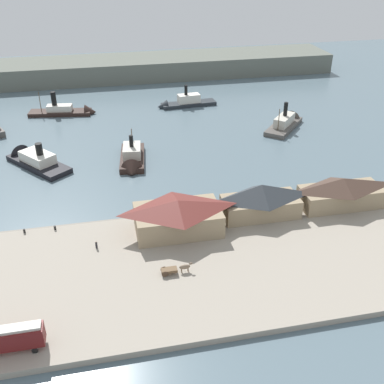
{
  "coord_description": "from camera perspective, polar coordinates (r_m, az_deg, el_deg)",
  "views": [
    {
      "loc": [
        -11.81,
        -86.97,
        54.35
      ],
      "look_at": [
        7.18,
        3.01,
        2.0
      ],
      "focal_mm": 42.79,
      "sensor_mm": 36.0,
      "label": 1
    }
  ],
  "objects": [
    {
      "name": "ferry_shed_east_terminal",
      "position": [
        98.04,
        8.57,
        -0.97
      ],
      "size": [
        16.61,
        7.59,
        7.4
      ],
      "color": "#998466",
      "rests_on": "quay_promenade"
    },
    {
      "name": "street_tram",
      "position": [
        73.66,
        -22.06,
        -16.52
      ],
      "size": [
        10.26,
        2.62,
        4.41
      ],
      "color": "maroon",
      "rests_on": "quay_promenade"
    },
    {
      "name": "ferry_near_quay",
      "position": [
        151.46,
        11.7,
        8.56
      ],
      "size": [
        17.76,
        18.98,
        10.7
      ],
      "color": "#514C47",
      "rests_on": "ground"
    },
    {
      "name": "mooring_post_center_west",
      "position": [
        99.02,
        -20.18,
        -4.58
      ],
      "size": [
        0.44,
        0.44,
        0.9
      ],
      "primitive_type": "cylinder",
      "color": "black",
      "rests_on": "quay_promenade"
    },
    {
      "name": "mooring_post_west",
      "position": [
        98.07,
        -16.72,
        -4.28
      ],
      "size": [
        0.44,
        0.44,
        0.9
      ],
      "primitive_type": "cylinder",
      "color": "black",
      "rests_on": "quay_promenade"
    },
    {
      "name": "seawall_edge",
      "position": [
        99.95,
        -3.25,
        -3.0
      ],
      "size": [
        110.0,
        0.8,
        1.0
      ],
      "primitive_type": "cube",
      "color": "gray",
      "rests_on": "ground"
    },
    {
      "name": "ferry_moored_west",
      "position": [
        166.35,
        -1.22,
        11.06
      ],
      "size": [
        21.55,
        6.46,
        9.15
      ],
      "color": "#23282D",
      "rests_on": "ground"
    },
    {
      "name": "pedestrian_near_east_shed",
      "position": [
        90.48,
        -11.83,
        -6.49
      ],
      "size": [
        0.4,
        0.4,
        1.61
      ],
      "color": "#232328",
      "rests_on": "quay_promenade"
    },
    {
      "name": "quay_promenade",
      "position": [
        85.14,
        -1.27,
        -9.5
      ],
      "size": [
        110.0,
        36.0,
        1.2
      ],
      "primitive_type": "cube",
      "color": "#9E9384",
      "rests_on": "ground"
    },
    {
      "name": "ferry_departing_north",
      "position": [
        130.56,
        -19.34,
        3.93
      ],
      "size": [
        18.9,
        21.23,
        9.4
      ],
      "color": "black",
      "rests_on": "ground"
    },
    {
      "name": "ferry_mid_harbor",
      "position": [
        164.13,
        -15.08,
        9.73
      ],
      "size": [
        23.08,
        8.57,
        9.95
      ],
      "color": "black",
      "rests_on": "ground"
    },
    {
      "name": "ferry_shed_customs_shed",
      "position": [
        105.89,
        18.13,
        0.03
      ],
      "size": [
        18.45,
        7.6,
        6.72
      ],
      "color": "#998466",
      "rests_on": "quay_promenade"
    },
    {
      "name": "ferry_shed_central_terminal",
      "position": [
        92.21,
        -1.78,
        -2.91
      ],
      "size": [
        17.52,
        10.49,
        6.99
      ],
      "color": "#998466",
      "rests_on": "quay_promenade"
    },
    {
      "name": "far_headland",
      "position": [
        203.65,
        -8.51,
        15.02
      ],
      "size": [
        180.0,
        24.0,
        8.0
      ],
      "primitive_type": "cube",
      "color": "#60665B",
      "rests_on": "ground"
    },
    {
      "name": "ferry_moored_east",
      "position": [
        123.67,
        -7.47,
        4.05
      ],
      "size": [
        8.22,
        18.59,
        9.55
      ],
      "color": "black",
      "rests_on": "ground"
    },
    {
      "name": "ground_plane",
      "position": [
        103.23,
        -3.56,
        -2.18
      ],
      "size": [
        320.0,
        320.0,
        0.0
      ],
      "primitive_type": "plane",
      "color": "slate"
    },
    {
      "name": "horse_cart",
      "position": [
        82.66,
        -2.12,
        -9.55
      ],
      "size": [
        5.74,
        1.48,
        1.87
      ],
      "color": "brown",
      "rests_on": "quay_promenade"
    }
  ]
}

